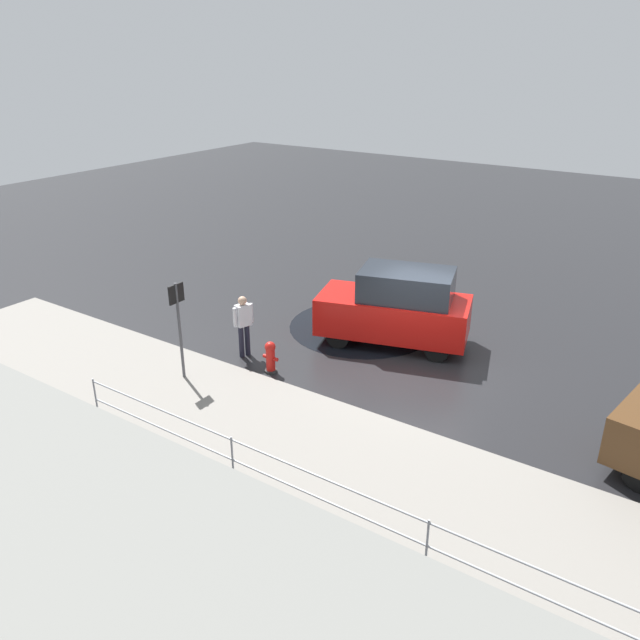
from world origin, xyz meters
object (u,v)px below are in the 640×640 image
moving_hatchback (397,307)px  pedestrian (243,321)px  fire_hydrant (270,357)px  sign_post (178,317)px

moving_hatchback → pedestrian: (2.83, 2.82, -0.07)m
moving_hatchback → fire_hydrant: bearing=61.2°
fire_hydrant → moving_hatchback: bearing=-118.8°
moving_hatchback → sign_post: sign_post is taller
fire_hydrant → pedestrian: pedestrian is taller
fire_hydrant → sign_post: sign_post is taller
moving_hatchback → sign_post: 5.61m
fire_hydrant → pedestrian: bearing=-16.7°
moving_hatchback → pedestrian: moving_hatchback is taller
fire_hydrant → pedestrian: (1.09, -0.33, 0.56)m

